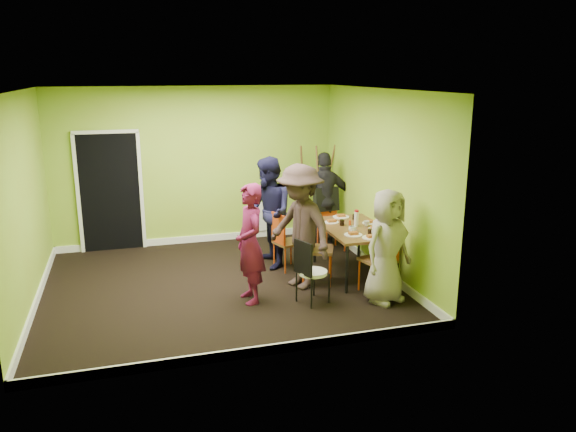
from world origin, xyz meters
name	(u,v)px	position (x,y,z in m)	size (l,w,h in m)	color
ground	(220,285)	(0.00, 0.00, 0.00)	(5.00, 5.00, 0.00)	black
room_walls	(216,219)	(-0.02, 0.04, 0.99)	(5.04, 4.54, 2.82)	#8EA72A
dining_table	(354,231)	(2.05, -0.12, 0.70)	(0.90, 1.50, 0.75)	black
chair_left_far	(284,238)	(1.08, 0.37, 0.52)	(0.48, 0.47, 0.92)	#D24513
chair_left_near	(311,242)	(1.32, -0.26, 0.61)	(0.59, 0.59, 1.09)	#D24513
chair_back_end	(327,206)	(2.14, 1.30, 0.75)	(0.48, 0.55, 1.07)	#D24513
chair_front_end	(382,255)	(2.11, -0.97, 0.57)	(0.52, 0.52, 1.02)	#D24513
chair_bentwood	(309,269)	(1.04, -1.01, 0.49)	(0.46, 0.45, 0.89)	black
easel	(316,191)	(2.17, 2.02, 0.86)	(0.70, 0.66, 1.75)	brown
plate_near_left	(332,222)	(1.81, 0.22, 0.76)	(0.22, 0.22, 0.01)	white
plate_near_right	(353,235)	(1.87, -0.52, 0.76)	(0.27, 0.27, 0.01)	white
plate_far_back	(341,217)	(2.08, 0.49, 0.76)	(0.27, 0.27, 0.01)	white
plate_far_front	(371,238)	(2.06, -0.72, 0.76)	(0.27, 0.27, 0.01)	white
plate_wall_back	(370,223)	(2.37, 0.02, 0.76)	(0.23, 0.23, 0.01)	white
plate_wall_front	(375,229)	(2.31, -0.32, 0.76)	(0.21, 0.21, 0.01)	white
thermos	(356,219)	(2.10, -0.09, 0.86)	(0.07, 0.07, 0.23)	white
blue_bottle	(377,226)	(2.26, -0.48, 0.85)	(0.07, 0.07, 0.19)	#1840B7
orange_bottle	(350,223)	(2.03, 0.01, 0.79)	(0.04, 0.04, 0.08)	#D24513
glass_mid	(342,223)	(1.91, 0.02, 0.80)	(0.07, 0.07, 0.09)	black
glass_back	(354,217)	(2.23, 0.29, 0.79)	(0.07, 0.07, 0.09)	black
glass_front	(370,232)	(2.10, -0.57, 0.80)	(0.07, 0.07, 0.09)	black
cup_a	(353,229)	(1.92, -0.37, 0.79)	(0.11, 0.11, 0.09)	white
cup_b	(367,223)	(2.25, -0.12, 0.79)	(0.09, 0.09, 0.08)	white
person_standing	(250,244)	(0.31, -0.70, 0.81)	(0.59, 0.39, 1.63)	#62103A
person_left_far	(269,213)	(0.90, 0.59, 0.88)	(0.86, 0.67, 1.76)	black
person_left_near	(300,227)	(1.11, -0.38, 0.90)	(1.16, 0.67, 1.80)	#322321
person_back_end	(325,199)	(2.14, 1.42, 0.84)	(0.98, 0.41, 1.68)	black
person_front_end	(387,246)	(2.06, -1.22, 0.78)	(0.76, 0.50, 1.56)	gray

